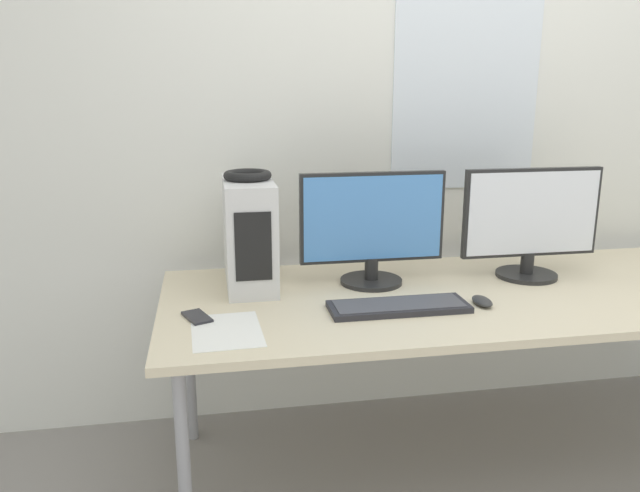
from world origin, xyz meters
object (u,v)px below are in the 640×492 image
(monitor_main, at_px, (372,227))
(monitor_right_near, at_px, (531,222))
(headphones, at_px, (247,175))
(pc_tower, at_px, (249,233))
(mouse, at_px, (482,301))
(cell_phone, at_px, (197,317))
(keyboard, at_px, (399,306))

(monitor_main, bearing_deg, monitor_right_near, -2.72)
(headphones, distance_m, monitor_right_near, 1.09)
(pc_tower, distance_m, mouse, 0.86)
(mouse, distance_m, cell_phone, 0.96)
(mouse, height_order, cell_phone, mouse)
(pc_tower, xyz_separation_m, mouse, (0.76, -0.37, -0.19))
(keyboard, bearing_deg, pc_tower, 142.28)
(monitor_main, bearing_deg, cell_phone, -158.04)
(keyboard, height_order, cell_phone, keyboard)
(pc_tower, relative_size, monitor_right_near, 0.75)
(pc_tower, relative_size, monitor_main, 0.75)
(pc_tower, distance_m, monitor_right_near, 1.07)
(mouse, bearing_deg, monitor_main, 135.89)
(pc_tower, height_order, monitor_right_near, monitor_right_near)
(monitor_right_near, distance_m, keyboard, 0.69)
(keyboard, bearing_deg, monitor_main, 93.08)
(monitor_right_near, relative_size, keyboard, 1.17)
(monitor_main, xyz_separation_m, cell_phone, (-0.65, -0.26, -0.21))
(monitor_right_near, distance_m, mouse, 0.46)
(keyboard, bearing_deg, monitor_right_near, 23.93)
(monitor_main, distance_m, mouse, 0.48)
(monitor_right_near, xyz_separation_m, mouse, (-0.31, -0.27, -0.21))
(monitor_main, xyz_separation_m, mouse, (0.31, -0.30, -0.20))
(headphones, height_order, cell_phone, headphones)
(monitor_main, height_order, monitor_right_near, monitor_right_near)
(headphones, xyz_separation_m, keyboard, (0.47, -0.36, -0.40))
(headphones, distance_m, keyboard, 0.71)
(pc_tower, bearing_deg, monitor_right_near, -5.01)
(headphones, xyz_separation_m, cell_phone, (-0.19, -0.33, -0.41))
(pc_tower, relative_size, keyboard, 0.87)
(cell_phone, bearing_deg, headphones, 37.42)
(monitor_main, bearing_deg, headphones, 171.76)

